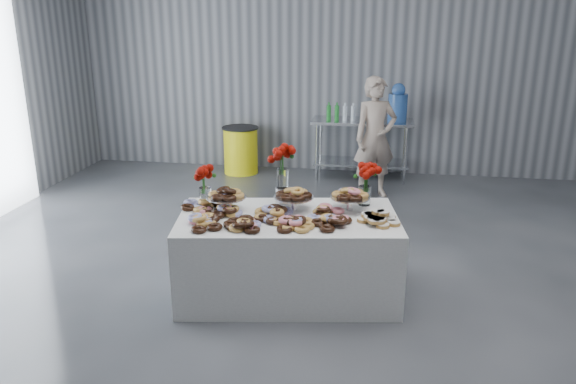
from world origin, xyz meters
name	(u,v)px	position (x,y,z in m)	size (l,w,h in m)	color
ground	(287,308)	(0.00, 0.00, 0.00)	(9.00, 9.00, 0.00)	#33353A
display_table	(288,256)	(-0.04, 0.27, 0.38)	(1.90, 1.00, 0.75)	white
prep_table	(362,138)	(0.46, 4.10, 0.62)	(1.50, 0.60, 0.90)	silver
donut_mounds	(287,213)	(-0.04, 0.22, 0.80)	(1.80, 0.80, 0.09)	#E7B154
cake_stand_left	(226,195)	(-0.61, 0.33, 0.89)	(0.36, 0.36, 0.17)	silver
cake_stand_mid	(294,195)	(-0.01, 0.43, 0.89)	(0.36, 0.36, 0.17)	silver
cake_stand_right	(350,195)	(0.48, 0.51, 0.89)	(0.36, 0.36, 0.17)	silver
danish_pile	(377,216)	(0.73, 0.24, 0.81)	(0.48, 0.48, 0.11)	silver
bouquet_left	(205,175)	(-0.82, 0.40, 1.05)	(0.26, 0.26, 0.42)	white
bouquet_right	(366,174)	(0.60, 0.68, 1.05)	(0.26, 0.26, 0.42)	white
bouquet_center	(283,164)	(-0.14, 0.61, 1.13)	(0.26, 0.26, 0.57)	silver
water_jug	(398,104)	(0.96, 4.10, 1.15)	(0.28, 0.28, 0.55)	#396DC4
drink_bottles	(341,112)	(0.14, 4.00, 1.04)	(0.54, 0.08, 0.27)	#268C33
person	(375,138)	(0.66, 3.26, 0.82)	(0.60, 0.39, 1.64)	#CC8C93
trash_barrel	(241,150)	(-1.42, 4.10, 0.37)	(0.57, 0.57, 0.73)	#FFF315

